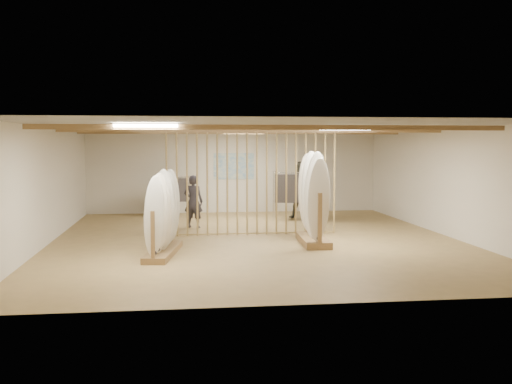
{
  "coord_description": "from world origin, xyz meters",
  "views": [
    {
      "loc": [
        -1.89,
        -14.63,
        2.43
      ],
      "look_at": [
        0.0,
        0.0,
        1.2
      ],
      "focal_mm": 42.0,
      "sensor_mm": 36.0,
      "label": 1
    }
  ],
  "objects": [
    {
      "name": "clothing_rack_b",
      "position": [
        1.74,
        3.49,
        1.0
      ],
      "size": [
        1.38,
        0.74,
        1.54
      ],
      "rotation": [
        0.0,
        0.0,
        -0.3
      ],
      "color": "silver",
      "rests_on": "floor"
    },
    {
      "name": "bamboo_partition",
      "position": [
        0.0,
        0.8,
        1.4
      ],
      "size": [
        4.45,
        0.05,
        2.78
      ],
      "color": "#A68A51",
      "rests_on": "ground"
    },
    {
      "name": "wall_front",
      "position": [
        0.0,
        -6.0,
        1.4
      ],
      "size": [
        12.0,
        0.0,
        12.0
      ],
      "primitive_type": "plane",
      "rotation": [
        -1.57,
        0.0,
        0.0
      ],
      "color": "silver",
      "rests_on": "ground"
    },
    {
      "name": "light_panels",
      "position": [
        0.0,
        0.0,
        2.74
      ],
      "size": [
        1.2,
        0.35,
        0.06
      ],
      "primitive_type": "cube",
      "color": "white",
      "rests_on": "ground"
    },
    {
      "name": "floor",
      "position": [
        0.0,
        0.0,
        0.0
      ],
      "size": [
        12.0,
        12.0,
        0.0
      ],
      "primitive_type": "plane",
      "color": "#A1824E",
      "rests_on": "ground"
    },
    {
      "name": "wall_right",
      "position": [
        5.0,
        0.0,
        1.4
      ],
      "size": [
        0.0,
        12.0,
        12.0
      ],
      "primitive_type": "plane",
      "rotation": [
        1.57,
        0.0,
        -1.57
      ],
      "color": "silver",
      "rests_on": "ground"
    },
    {
      "name": "ceiling",
      "position": [
        0.0,
        0.0,
        2.8
      ],
      "size": [
        12.0,
        12.0,
        0.0
      ],
      "primitive_type": "plane",
      "rotation": [
        3.14,
        0.0,
        0.0
      ],
      "color": "gray",
      "rests_on": "ground"
    },
    {
      "name": "rack_left",
      "position": [
        -2.24,
        -1.69,
        0.61
      ],
      "size": [
        0.85,
        2.27,
        1.79
      ],
      "rotation": [
        0.0,
        0.0,
        -0.16
      ],
      "color": "olive",
      "rests_on": "floor"
    },
    {
      "name": "shopper_a",
      "position": [
        -1.49,
        2.35,
        0.85
      ],
      "size": [
        0.73,
        0.61,
        1.7
      ],
      "primitive_type": "imported",
      "rotation": [
        0.0,
        0.0,
        2.8
      ],
      "color": "#2C2932",
      "rests_on": "floor"
    },
    {
      "name": "wall_back",
      "position": [
        0.0,
        6.0,
        1.4
      ],
      "size": [
        12.0,
        0.0,
        12.0
      ],
      "primitive_type": "plane",
      "rotation": [
        1.57,
        0.0,
        0.0
      ],
      "color": "silver",
      "rests_on": "ground"
    },
    {
      "name": "shopper_b",
      "position": [
        1.99,
        3.89,
        1.03
      ],
      "size": [
        1.15,
        0.99,
        2.07
      ],
      "primitive_type": "imported",
      "rotation": [
        0.0,
        0.0,
        -0.24
      ],
      "color": "#3D3B2F",
      "rests_on": "floor"
    },
    {
      "name": "clothing_rack_a",
      "position": [
        -2.17,
        5.08,
        0.87
      ],
      "size": [
        1.24,
        0.36,
        1.33
      ],
      "rotation": [
        0.0,
        0.0,
        0.04
      ],
      "color": "silver",
      "rests_on": "floor"
    },
    {
      "name": "poster",
      "position": [
        0.0,
        5.98,
        1.6
      ],
      "size": [
        1.4,
        0.03,
        0.9
      ],
      "primitive_type": "cube",
      "color": "#3679BD",
      "rests_on": "ground"
    },
    {
      "name": "wall_left",
      "position": [
        -5.0,
        0.0,
        1.4
      ],
      "size": [
        0.0,
        12.0,
        12.0
      ],
      "primitive_type": "plane",
      "rotation": [
        1.57,
        0.0,
        1.57
      ],
      "color": "silver",
      "rests_on": "ground"
    },
    {
      "name": "ceiling_slats",
      "position": [
        0.0,
        0.0,
        2.72
      ],
      "size": [
        9.5,
        6.12,
        0.1
      ],
      "primitive_type": "cube",
      "color": "olive",
      "rests_on": "ground"
    },
    {
      "name": "rack_right",
      "position": [
        1.3,
        -0.68,
        0.73
      ],
      "size": [
        0.7,
        1.89,
        2.16
      ],
      "rotation": [
        0.0,
        0.0,
        -0.06
      ],
      "color": "olive",
      "rests_on": "floor"
    }
  ]
}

